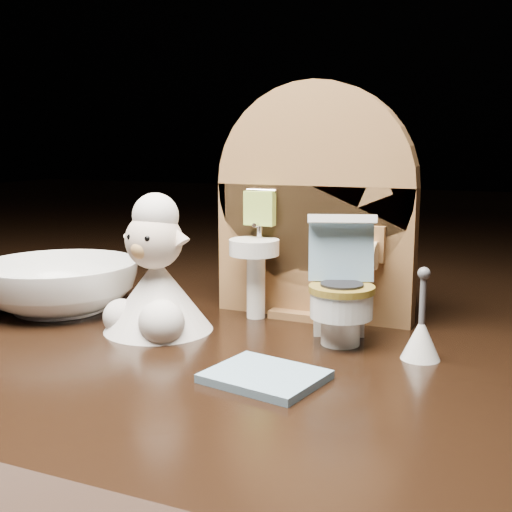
{
  "coord_description": "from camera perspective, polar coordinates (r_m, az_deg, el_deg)",
  "views": [
    {
      "loc": [
        0.13,
        -0.32,
        0.11
      ],
      "look_at": [
        -0.02,
        0.02,
        0.05
      ],
      "focal_mm": 45.0,
      "sensor_mm": 36.0,
      "label": 1
    }
  ],
  "objects": [
    {
      "name": "ceramic_bowl",
      "position": [
        0.46,
        -17.06,
        -2.57
      ],
      "size": [
        0.11,
        0.11,
        0.03
      ],
      "primitive_type": "imported",
      "rotation": [
        0.0,
        0.0,
        0.01
      ],
      "color": "white",
      "rests_on": "ground"
    },
    {
      "name": "bath_mat",
      "position": [
        0.31,
        0.81,
        -10.66
      ],
      "size": [
        0.06,
        0.05,
        0.0
      ],
      "primitive_type": "cube",
      "rotation": [
        0.0,
        0.0,
        -0.19
      ],
      "color": "#7193A9",
      "rests_on": "ground"
    },
    {
      "name": "toy_toilet",
      "position": [
        0.37,
        7.53,
        -3.47
      ],
      "size": [
        0.04,
        0.05,
        0.07
      ],
      "rotation": [
        0.0,
        0.0,
        0.34
      ],
      "color": "white",
      "rests_on": "ground"
    },
    {
      "name": "toilet_brush",
      "position": [
        0.35,
        14.47,
        -6.83
      ],
      "size": [
        0.02,
        0.02,
        0.05
      ],
      "color": "white",
      "rests_on": "ground"
    },
    {
      "name": "plush_lamb",
      "position": [
        0.39,
        -8.9,
        -2.38
      ],
      "size": [
        0.07,
        0.07,
        0.09
      ],
      "rotation": [
        0.0,
        0.0,
        -0.08
      ],
      "color": "silver",
      "rests_on": "ground"
    },
    {
      "name": "backdrop_panel",
      "position": [
        0.41,
        5.05,
        3.53
      ],
      "size": [
        0.13,
        0.05,
        0.15
      ],
      "color": "brown",
      "rests_on": "ground"
    }
  ]
}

